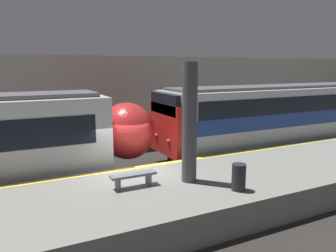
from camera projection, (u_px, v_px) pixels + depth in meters
ground_plane at (130, 192)px, 12.78m from camera, size 120.00×120.00×0.00m
platform at (154, 202)px, 10.63m from camera, size 40.00×4.69×1.01m
station_rear_barrier at (88, 105)px, 18.12m from camera, size 50.00×0.15×5.42m
support_pillar_near at (190, 123)px, 10.79m from camera, size 0.50×0.50×3.99m
train_boxy at (285, 117)px, 18.66m from camera, size 15.61×3.00×3.81m
platform_bench at (133, 177)px, 10.53m from camera, size 1.50×0.40×0.45m
trash_bin at (239, 177)px, 10.24m from camera, size 0.44×0.44×0.85m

